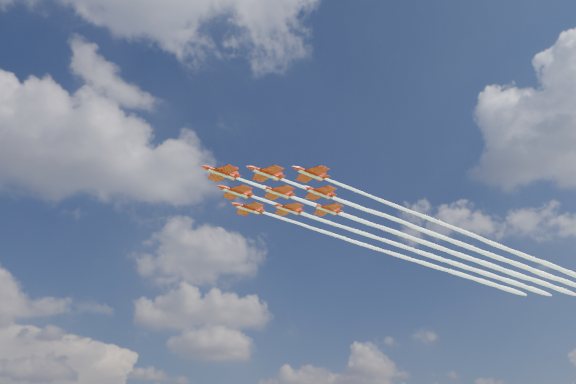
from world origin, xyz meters
name	(u,v)px	position (x,y,z in m)	size (l,w,h in m)	color
jet_lead	(394,232)	(50.90, 16.16, 74.34)	(135.88, 56.83, 2.98)	red
jet_row2_port	(429,232)	(62.45, 12.83, 74.34)	(135.88, 56.83, 2.98)	red
jet_row2_starb	(396,244)	(57.10, 26.46, 74.34)	(135.88, 56.83, 2.98)	red
jet_row3_port	(465,233)	(74.01, 9.50, 74.34)	(135.88, 56.83, 2.98)	red
jet_row3_centre	(430,245)	(68.65, 23.13, 74.34)	(135.88, 56.83, 2.98)	red
jet_row3_starb	(399,255)	(63.29, 36.77, 74.34)	(135.88, 56.83, 2.98)	red
jet_row4_port	(464,245)	(80.20, 19.80, 74.34)	(135.88, 56.83, 2.98)	red
jet_row4_starb	(431,256)	(74.85, 33.44, 74.34)	(135.88, 56.83, 2.98)	red
jet_tail	(462,256)	(86.40, 30.11, 74.34)	(135.88, 56.83, 2.98)	red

